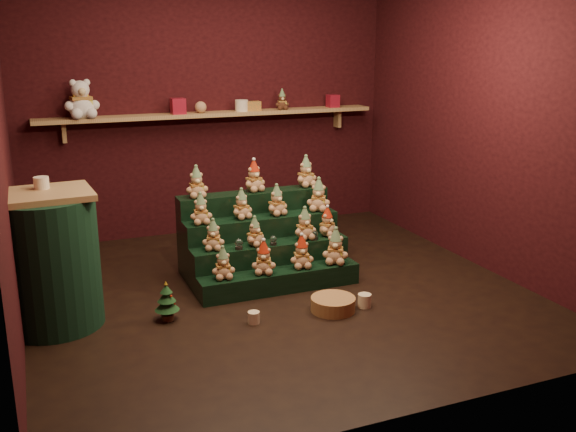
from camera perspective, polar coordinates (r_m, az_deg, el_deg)
name	(u,v)px	position (r m, az deg, el deg)	size (l,w,h in m)	color
ground	(278,292)	(5.47, -0.89, -6.73)	(4.00, 4.00, 0.00)	black
back_wall	(208,103)	(7.04, -7.11, 9.94)	(4.00, 0.10, 2.80)	black
front_wall	(425,176)	(3.31, 12.07, 3.47)	(4.00, 0.10, 2.80)	black
right_wall	(488,115)	(6.15, 17.36, 8.56)	(0.10, 4.00, 2.80)	black
back_shelf	(213,115)	(6.89, -6.69, 8.94)	(3.60, 0.26, 0.24)	tan
riser_tier_front	(280,281)	(5.46, -0.73, -5.77)	(1.40, 0.22, 0.18)	black
riser_tier_midfront	(271,263)	(5.62, -1.56, -4.16)	(1.40, 0.22, 0.36)	black
riser_tier_midback	(262,245)	(5.78, -2.34, -2.64)	(1.40, 0.22, 0.54)	black
riser_tier_back	(254,229)	(5.96, -3.07, -1.20)	(1.40, 0.22, 0.72)	black
teddy_0	(223,263)	(5.24, -5.80, -4.18)	(0.19, 0.17, 0.27)	tan
teddy_1	(264,257)	(5.32, -2.18, -3.70)	(0.20, 0.18, 0.28)	tan
teddy_2	(302,252)	(5.45, 1.22, -3.20)	(0.20, 0.18, 0.28)	tan
teddy_3	(336,246)	(5.57, 4.25, -2.68)	(0.22, 0.20, 0.31)	tan
teddy_4	(213,235)	(5.38, -6.66, -1.67)	(0.19, 0.17, 0.26)	tan
teddy_5	(255,231)	(5.46, -2.98, -1.38)	(0.18, 0.16, 0.25)	tan
teddy_6	(305,224)	(5.63, 1.50, -0.68)	(0.20, 0.18, 0.28)	tan
teddy_7	(327,222)	(5.74, 3.50, -0.51)	(0.19, 0.17, 0.26)	tan
teddy_8	(201,209)	(5.50, -7.77, 0.64)	(0.19, 0.17, 0.26)	tan
teddy_9	(242,204)	(5.63, -4.15, 1.07)	(0.19, 0.17, 0.26)	tan
teddy_10	(277,200)	(5.73, -1.01, 1.42)	(0.19, 0.18, 0.27)	tan
teddy_11	(319,195)	(5.87, 2.74, 1.90)	(0.21, 0.19, 0.30)	tan
teddy_12	(196,182)	(5.67, -8.14, 3.01)	(0.20, 0.18, 0.27)	tan
teddy_13	(254,176)	(5.85, -3.05, 3.57)	(0.20, 0.18, 0.28)	tan
teddy_14	(306,171)	(6.04, 1.60, 3.98)	(0.21, 0.18, 0.29)	tan
snow_globe_a	(239,244)	(5.40, -4.39, -2.50)	(0.07, 0.07, 0.09)	black
snow_globe_b	(273,240)	(5.50, -1.31, -2.18)	(0.06, 0.06, 0.08)	black
snow_globe_c	(315,235)	(5.64, 2.37, -1.71)	(0.06, 0.06, 0.08)	black
side_table	(50,261)	(5.00, -20.42, -3.73)	(0.71, 0.71, 1.02)	tan
table_ornament	(41,183)	(4.95, -21.08, 2.77)	(0.11, 0.11, 0.09)	#EEE2C4
mini_christmas_tree	(167,301)	(4.97, -10.73, -7.45)	(0.19, 0.19, 0.32)	#442718
mug_left	(254,317)	(4.89, -3.06, -9.00)	(0.09, 0.09, 0.09)	beige
mug_right	(365,301)	(5.19, 6.82, -7.47)	(0.11, 0.11, 0.11)	beige
wicker_basket	(333,304)	(5.10, 4.03, -7.82)	(0.35, 0.35, 0.11)	#AB7F45
white_bear	(81,94)	(6.60, -17.96, 10.29)	(0.33, 0.30, 0.47)	white
brown_bear	(282,100)	(7.09, -0.53, 10.30)	(0.15, 0.14, 0.21)	#4B2919
gift_tin_red_a	(178,106)	(6.76, -9.75, 9.60)	(0.14, 0.14, 0.16)	#A61930
gift_tin_cream	(242,106)	(6.94, -4.14, 9.77)	(0.14, 0.14, 0.12)	#EEE2C4
gift_tin_red_b	(333,101)	(7.35, 4.01, 10.16)	(0.12, 0.12, 0.14)	#A61930
shelf_plush_ball	(201,107)	(6.82, -7.77, 9.56)	(0.12, 0.12, 0.12)	tan
scarf_gift_box	(253,106)	(6.99, -3.15, 9.74)	(0.16, 0.10, 0.10)	orange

